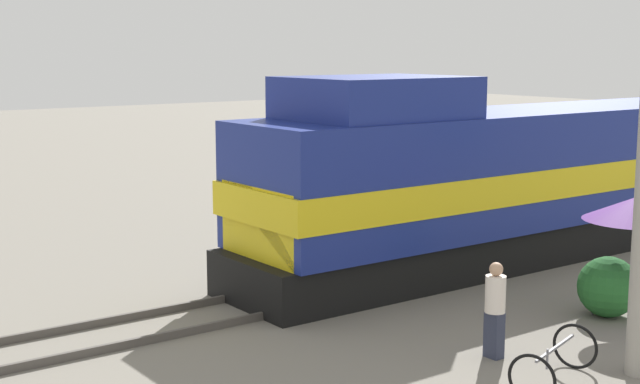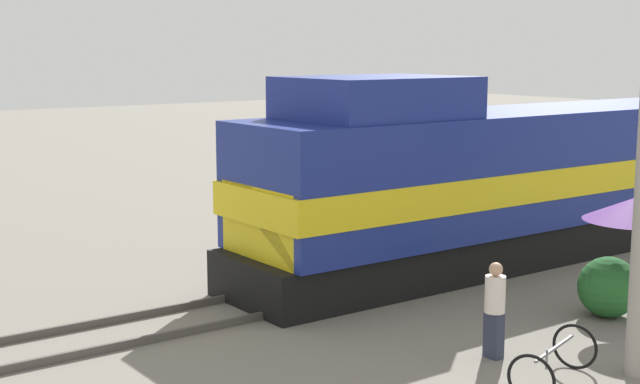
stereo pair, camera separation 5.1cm
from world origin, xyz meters
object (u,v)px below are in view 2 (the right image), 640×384
object	(u,v)px
bicycle	(554,361)
locomotive	(519,179)
vendor_umbrella	(637,209)
person_bystander	(495,307)

from	to	relation	value
bicycle	locomotive	bearing A→B (deg)	117.49
bicycle	vendor_umbrella	bearing A→B (deg)	90.76
locomotive	person_bystander	world-z (taller)	locomotive
vendor_umbrella	bicycle	xyz separation A→B (m)	(1.27, -3.77, -1.77)
person_bystander	bicycle	size ratio (longest dim) A/B	0.84
person_bystander	bicycle	xyz separation A→B (m)	(1.39, -0.18, -0.49)
vendor_umbrella	person_bystander	xyz separation A→B (m)	(-0.13, -3.60, -1.27)
person_bystander	vendor_umbrella	bearing A→B (deg)	87.96
vendor_umbrella	person_bystander	world-z (taller)	vendor_umbrella
vendor_umbrella	bicycle	bearing A→B (deg)	-71.47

